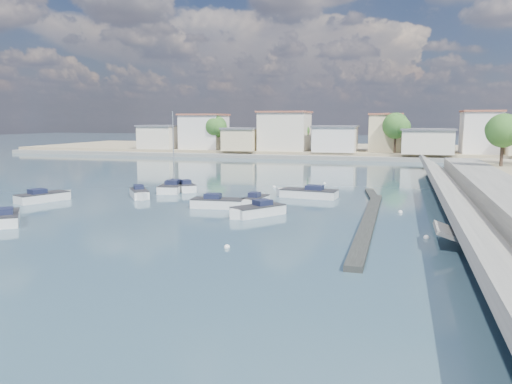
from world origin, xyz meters
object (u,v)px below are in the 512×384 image
Objects in this scene: motorboat_g at (140,194)px; motorboat_h at (221,204)px; motorboat_b at (257,201)px; motorboat_d at (256,211)px; motorboat_c at (306,194)px; motorboat_f at (185,187)px; sailboat at (175,186)px; motorboat_e at (45,197)px; motorboat_a at (6,218)px.

motorboat_g and motorboat_h have the same top height.
motorboat_b is at bearing 40.82° from motorboat_h.
motorboat_d and motorboat_h have the same top height.
motorboat_c is 1.20× the size of motorboat_h.
motorboat_f is at bearing 129.50° from motorboat_h.
motorboat_c is 1.61× the size of motorboat_g.
motorboat_d is 17.85m from sailboat.
motorboat_d is 15.31m from motorboat_g.
motorboat_e is 1.35× the size of motorboat_g.
motorboat_a is 20.80m from sailboat.
motorboat_a is 1.14× the size of motorboat_f.
motorboat_a and motorboat_g have the same top height.
motorboat_g is 0.75× the size of motorboat_h.
motorboat_e is 13.83m from sailboat.
motorboat_b and motorboat_c have the same top height.
motorboat_d and motorboat_g have the same top height.
motorboat_h is at bearing 4.00° from motorboat_e.
motorboat_a is 0.88× the size of motorboat_h.
motorboat_b is at bearing 39.13° from motorboat_a.
motorboat_g is (-12.68, 0.86, 0.00)m from motorboat_b.
motorboat_f is 6.60m from motorboat_g.
motorboat_d is (-2.17, -11.07, -0.00)m from motorboat_c.
motorboat_c and motorboat_d have the same top height.
sailboat reaches higher than motorboat_d.
motorboat_a is at bearing -140.87° from motorboat_b.
motorboat_f is at bearing 46.80° from motorboat_e.
motorboat_b is 5.33m from motorboat_d.
motorboat_g is (-16.25, -5.07, 0.00)m from motorboat_c.
motorboat_g is at bearing -109.42° from motorboat_f.
motorboat_d is (17.68, 8.11, -0.00)m from motorboat_a.
motorboat_f is 0.46× the size of sailboat.
motorboat_h is (9.97, -3.21, -0.00)m from motorboat_g.
motorboat_a is 0.87× the size of motorboat_e.
motorboat_h is (-4.11, 2.80, 0.00)m from motorboat_d.
motorboat_f is at bearing 145.96° from motorboat_b.
sailboat is (1.02, 6.17, 0.03)m from motorboat_g.
motorboat_a is 21.00m from motorboat_b.
motorboat_a is 21.15m from motorboat_f.
motorboat_e and motorboat_f have the same top height.
motorboat_c is 25.90m from motorboat_e.
motorboat_c is at bearing 44.01° from motorboat_a.
motorboat_d is 1.19× the size of motorboat_g.
motorboat_d is at bearing -101.09° from motorboat_c.
motorboat_h is (-2.72, -2.35, 0.00)m from motorboat_b.
motorboat_a is at bearing -141.21° from motorboat_h.
motorboat_c is at bearing -4.70° from motorboat_f.
motorboat_d is at bearing -45.82° from motorboat_f.
motorboat_a is at bearing -135.99° from motorboat_c.
motorboat_f is (5.80, 20.34, -0.00)m from motorboat_a.
motorboat_b is 0.85× the size of motorboat_d.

